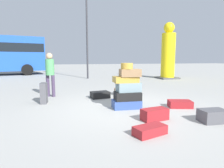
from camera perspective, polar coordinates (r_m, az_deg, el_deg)
The scene contains 12 objects.
ground_plane at distance 5.45m, azimuth 3.65°, elevation -6.94°, with size 80.00×80.00×0.00m, color #9E9E99.
suitcase_tower at distance 5.29m, azimuth 4.66°, elevation -1.62°, with size 0.80×0.55×1.25m.
suitcase_maroon_upright_blue at distance 4.42m, azimuth 12.69°, elevation -8.88°, with size 0.60×0.29×0.26m, color maroon.
suitcase_brown_foreground_far at distance 7.32m, azimuth 3.80°, elevation -2.25°, with size 0.77×0.41×0.23m, color olive.
suitcase_black_white_trunk at distance 6.67m, azimuth -3.61°, elevation -3.25°, with size 0.62×0.43×0.22m, color black.
suitcase_maroon_behind_tower at distance 5.73m, azimuth 19.76°, elevation -5.66°, with size 0.63×0.39×0.19m, color maroon.
suitcase_charcoal_left_side at distance 6.18m, azimuth -19.81°, elevation -2.61°, with size 0.18×0.33×0.64m, color #4C4C51.
suitcase_maroon_foreground_near at distance 3.60m, azimuth 11.33°, elevation -13.48°, with size 0.61×0.30×0.17m, color maroon.
suitcase_charcoal_right_side at distance 4.72m, azimuth 28.10°, elevation -8.44°, with size 0.57×0.38×0.28m, color #4C4C51.
person_bearded_onlooker at distance 7.15m, azimuth -18.16°, elevation 3.79°, with size 0.31×0.30×1.57m.
yellow_dummy_statue at distance 13.51m, azimuth 16.52°, elevation 8.62°, with size 1.28×1.28×3.75m.
lamp_post at distance 13.39m, azimuth -7.62°, elevation 19.89°, with size 0.36×0.36×6.52m.
Camera 1 is at (-1.62, -5.02, 1.38)m, focal length 30.41 mm.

